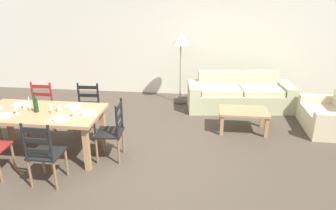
{
  "coord_description": "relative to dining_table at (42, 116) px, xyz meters",
  "views": [
    {
      "loc": [
        0.98,
        -4.29,
        2.55
      ],
      "look_at": [
        0.43,
        0.41,
        0.75
      ],
      "focal_mm": 32.81,
      "sensor_mm": 36.0,
      "label": 1
    }
  ],
  "objects": [
    {
      "name": "wine_bottle",
      "position": [
        -0.05,
        -0.03,
        0.2
      ],
      "size": [
        0.07,
        0.07,
        0.32
      ],
      "color": "#143819",
      "rests_on": "dining_table"
    },
    {
      "name": "fork_far_left",
      "position": [
        -0.6,
        0.25,
        0.09
      ],
      "size": [
        0.02,
        0.17,
        0.01
      ],
      "primitive_type": "cube",
      "rotation": [
        0.0,
        0.0,
        -0.04
      ],
      "color": "silver",
      "rests_on": "dining_table"
    },
    {
      "name": "wine_glass_near_right",
      "position": [
        0.6,
        -0.16,
        0.2
      ],
      "size": [
        0.06,
        0.06,
        0.16
      ],
      "color": "white",
      "rests_on": "dining_table"
    },
    {
      "name": "ground_plane",
      "position": [
        1.52,
        0.1,
        -0.67
      ],
      "size": [
        9.6,
        9.6,
        0.02
      ],
      "primitive_type": "cube",
      "color": "#493E32"
    },
    {
      "name": "dinner_plate_far_left",
      "position": [
        -0.45,
        0.25,
        0.1
      ],
      "size": [
        0.24,
        0.24,
        0.02
      ],
      "primitive_type": "cylinder",
      "color": "white",
      "rests_on": "dining_table"
    },
    {
      "name": "wall_far",
      "position": [
        1.52,
        3.4,
        0.69
      ],
      "size": [
        9.6,
        0.16,
        2.7
      ],
      "primitive_type": "cube",
      "color": "beige",
      "rests_on": "ground_plane"
    },
    {
      "name": "candle_tall",
      "position": [
        -0.18,
        0.02,
        0.15
      ],
      "size": [
        0.05,
        0.05,
        0.22
      ],
      "color": "#998C66",
      "rests_on": "dining_table"
    },
    {
      "name": "candle_short",
      "position": [
        0.2,
        -0.04,
        0.12
      ],
      "size": [
        0.05,
        0.05,
        0.14
      ],
      "color": "#998C66",
      "rests_on": "dining_table"
    },
    {
      "name": "dining_chair_head_east",
      "position": [
        1.14,
        -0.01,
        -0.19
      ],
      "size": [
        0.42,
        0.44,
        0.96
      ],
      "color": "black",
      "rests_on": "ground_plane"
    },
    {
      "name": "dinner_plate_head_east",
      "position": [
        0.78,
        -0.0,
        0.1
      ],
      "size": [
        0.24,
        0.24,
        0.02
      ],
      "primitive_type": "cylinder",
      "color": "white",
      "rests_on": "dining_table"
    },
    {
      "name": "fork_near_right",
      "position": [
        0.3,
        -0.25,
        0.09
      ],
      "size": [
        0.03,
        0.17,
        0.01
      ],
      "primitive_type": "cube",
      "rotation": [
        0.0,
        0.0,
        -0.07
      ],
      "color": "silver",
      "rests_on": "dining_table"
    },
    {
      "name": "armchair_upholstered",
      "position": [
        4.95,
        1.51,
        -0.41
      ],
      "size": [
        0.81,
        1.17,
        0.72
      ],
      "color": "beige",
      "rests_on": "ground_plane"
    },
    {
      "name": "fork_far_right",
      "position": [
        0.3,
        0.25,
        0.09
      ],
      "size": [
        0.03,
        0.17,
        0.01
      ],
      "primitive_type": "cube",
      "rotation": [
        0.0,
        0.0,
        0.08
      ],
      "color": "silver",
      "rests_on": "dining_table"
    },
    {
      "name": "coffee_table",
      "position": [
        3.29,
        1.26,
        -0.31
      ],
      "size": [
        0.9,
        0.56,
        0.42
      ],
      "color": "#B08053",
      "rests_on": "ground_plane"
    },
    {
      "name": "wine_glass_near_left",
      "position": [
        -0.31,
        -0.14,
        0.2
      ],
      "size": [
        0.06,
        0.06,
        0.16
      ],
      "color": "white",
      "rests_on": "dining_table"
    },
    {
      "name": "dinner_plate_far_right",
      "position": [
        0.45,
        0.25,
        0.1
      ],
      "size": [
        0.24,
        0.24,
        0.02
      ],
      "primitive_type": "cylinder",
      "color": "white",
      "rests_on": "dining_table"
    },
    {
      "name": "couch",
      "position": [
        3.33,
        2.48,
        -0.37
      ],
      "size": [
        2.36,
        1.05,
        0.8
      ],
      "color": "#BCBD8F",
      "rests_on": "ground_plane"
    },
    {
      "name": "dining_chair_far_left",
      "position": [
        -0.43,
        0.72,
        -0.19
      ],
      "size": [
        0.42,
        0.4,
        0.96
      ],
      "color": "maroon",
      "rests_on": "ground_plane"
    },
    {
      "name": "fork_head_east",
      "position": [
        0.63,
        -0.0,
        0.09
      ],
      "size": [
        0.03,
        0.17,
        0.01
      ],
      "primitive_type": "cube",
      "rotation": [
        0.0,
        0.0,
        -0.05
      ],
      "color": "silver",
      "rests_on": "dining_table"
    },
    {
      "name": "dining_table",
      "position": [
        0.0,
        0.0,
        0.0
      ],
      "size": [
        1.9,
        0.96,
        0.75
      ],
      "color": "#B08053",
      "rests_on": "ground_plane"
    },
    {
      "name": "dinner_plate_near_left",
      "position": [
        -0.45,
        -0.25,
        0.1
      ],
      "size": [
        0.24,
        0.24,
        0.02
      ],
      "primitive_type": "cylinder",
      "color": "white",
      "rests_on": "dining_table"
    },
    {
      "name": "standing_lamp",
      "position": [
        1.98,
        2.66,
        0.75
      ],
      "size": [
        0.4,
        0.4,
        1.64
      ],
      "color": "#332D28",
      "rests_on": "ground_plane"
    },
    {
      "name": "dining_chair_far_right",
      "position": [
        0.45,
        0.77,
        -0.19
      ],
      "size": [
        0.44,
        0.42,
        0.96
      ],
      "color": "black",
      "rests_on": "ground_plane"
    },
    {
      "name": "dinner_plate_near_right",
      "position": [
        0.45,
        -0.25,
        0.1
      ],
      "size": [
        0.24,
        0.24,
        0.02
      ],
      "primitive_type": "cylinder",
      "color": "white",
      "rests_on": "dining_table"
    },
    {
      "name": "dining_chair_near_right",
      "position": [
        0.43,
        -0.79,
        -0.19
      ],
      "size": [
        0.43,
        0.41,
        0.96
      ],
      "color": "black",
      "rests_on": "ground_plane"
    },
    {
      "name": "coffee_cup_primary",
      "position": [
        0.28,
        0.05,
        0.13
      ],
      "size": [
        0.07,
        0.07,
        0.09
      ],
      "primitive_type": "cylinder",
      "color": "beige",
      "rests_on": "dining_table"
    },
    {
      "name": "coffee_cup_secondary",
      "position": [
        -0.32,
        0.1,
        0.13
      ],
      "size": [
        0.07,
        0.07,
        0.09
      ],
      "primitive_type": "cylinder",
      "color": "beige",
      "rests_on": "dining_table"
    }
  ]
}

